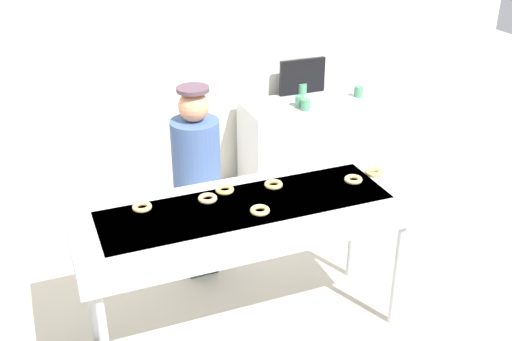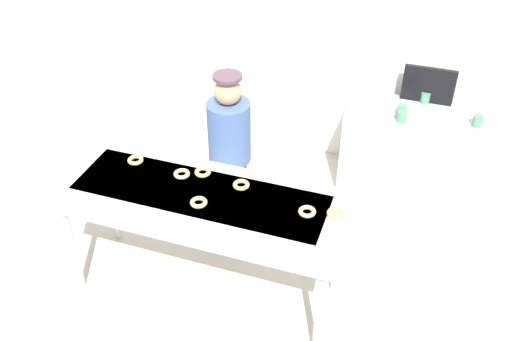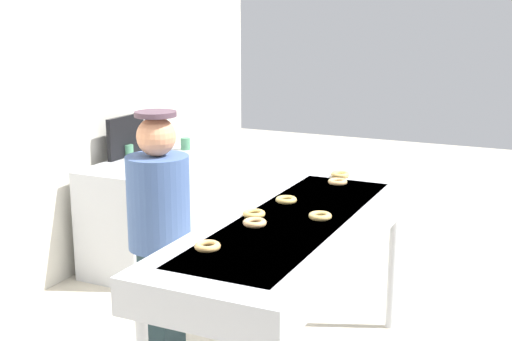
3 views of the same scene
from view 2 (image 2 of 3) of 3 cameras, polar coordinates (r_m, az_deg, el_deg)
ground_plane at (r=4.99m, az=-4.89°, el=-11.60°), size 16.00×16.00×0.00m
back_wall at (r=6.02m, az=3.51°, el=14.52°), size 8.00×0.12×2.91m
fryer_conveyor at (r=4.33m, az=-5.54°, el=-3.12°), size 2.25×0.79×1.05m
glazed_donut_0 at (r=4.65m, az=-11.94°, el=1.02°), size 0.15×0.15×0.03m
glazed_donut_1 at (r=4.08m, az=7.97°, el=-4.26°), size 0.17×0.17×0.03m
glazed_donut_2 at (r=4.44m, az=-5.34°, el=-0.17°), size 0.13×0.13×0.03m
glazed_donut_3 at (r=4.15m, az=-5.74°, el=-3.19°), size 0.14×0.14×0.03m
glazed_donut_4 at (r=4.44m, az=-7.42°, el=-0.34°), size 0.17×0.17×0.03m
glazed_donut_5 at (r=4.07m, az=5.13°, el=-4.11°), size 0.17×0.17×0.03m
glazed_donut_6 at (r=4.29m, az=-1.49°, el=-1.44°), size 0.17×0.17×0.03m
worker_baker at (r=4.99m, az=-2.66°, el=2.59°), size 0.37×0.37×1.60m
prep_counter at (r=5.91m, az=15.55°, el=1.67°), size 1.41×0.59×0.91m
paper_cup_0 at (r=5.56m, az=14.36°, el=5.81°), size 0.09×0.09×0.11m
paper_cup_1 at (r=5.47m, az=14.32°, el=5.26°), size 0.09×0.09×0.11m
paper_cup_2 at (r=5.84m, az=16.54°, el=6.98°), size 0.09×0.09×0.11m
paper_cup_3 at (r=5.61m, az=21.25°, el=4.64°), size 0.09×0.09×0.11m
menu_display at (r=5.80m, az=16.83°, el=8.16°), size 0.49×0.04×0.36m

